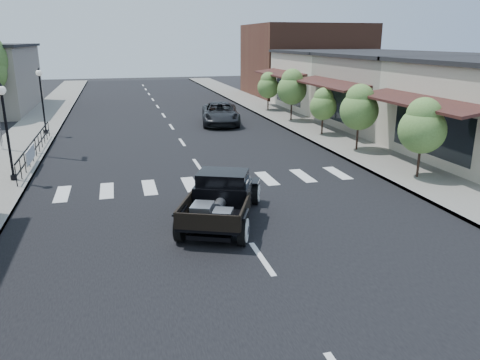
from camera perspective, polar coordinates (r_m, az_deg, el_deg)
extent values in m
plane|color=black|center=(15.12, -0.72, -4.74)|extent=(120.00, 120.00, 0.00)
cube|color=black|center=(29.38, -7.89, 5.75)|extent=(14.00, 80.00, 0.02)
cube|color=gray|center=(29.61, -24.49, 4.61)|extent=(3.00, 80.00, 0.15)
cube|color=gray|center=(31.51, 7.72, 6.62)|extent=(3.00, 80.00, 0.15)
cube|color=#A49A89|center=(32.56, 20.06, 9.97)|extent=(10.00, 9.00, 4.50)
cube|color=beige|center=(40.26, 12.76, 11.67)|extent=(10.00, 9.00, 4.50)
cube|color=brown|center=(49.45, 7.96, 14.24)|extent=(11.00, 10.00, 7.00)
imported|color=black|center=(31.94, -2.41, 8.07)|extent=(3.25, 5.54, 1.45)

